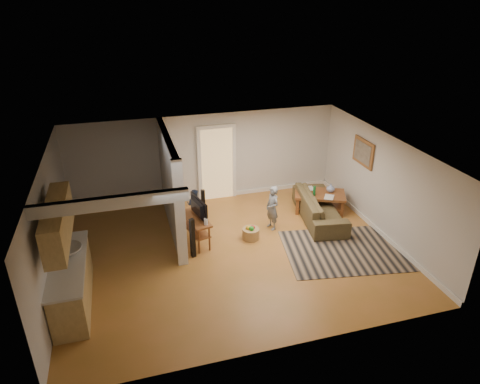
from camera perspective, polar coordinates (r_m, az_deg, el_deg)
The scene contains 11 objects.
ground at distance 10.00m, azimuth -0.79°, elevation -8.15°, with size 7.50×7.50×0.00m, color olive.
room_shell at distance 9.46m, azimuth -7.76°, elevation -0.32°, with size 7.54×6.02×2.52m.
area_rug at distance 10.39m, azimuth 13.71°, elevation -7.52°, with size 2.75×2.01×0.01m, color black.
sofa at distance 11.60m, azimuth 10.42°, elevation -3.47°, with size 2.33×0.91×0.68m, color #423E21.
coffee_table at distance 11.84m, azimuth 10.67°, elevation -0.64°, with size 1.54×1.25×0.79m.
tv_console at distance 10.13m, azimuth -5.88°, elevation -3.76°, with size 0.64×1.13×0.92m.
speaker_left at distance 9.68m, azimuth -6.34°, elevation -6.14°, with size 0.10×0.10×0.97m, color black.
speaker_right at distance 10.89m, azimuth -4.90°, elevation -2.15°, with size 0.10×0.10×1.00m, color black.
toy_basket at distance 10.47m, azimuth 1.45°, elevation -5.49°, with size 0.42×0.42×0.37m.
child at distance 11.00m, azimuth 4.24°, elevation -4.81°, with size 0.42×0.28×1.15m, color slate.
toddler at distance 11.40m, azimuth -5.97°, elevation -3.72°, with size 0.43×0.33×0.88m, color #212D46.
Camera 1 is at (-2.15, -8.03, 5.55)m, focal length 32.00 mm.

